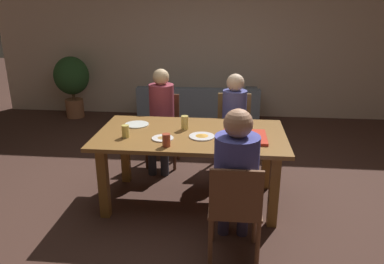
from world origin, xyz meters
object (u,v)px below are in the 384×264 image
at_px(chair_2, 234,127).
at_px(drinking_glass_3, 125,131).
at_px(plate_2, 202,136).
at_px(person_0, 161,112).
at_px(person_1, 236,171).
at_px(pizza_box_0, 245,137).
at_px(chair_1, 235,207).
at_px(person_2, 234,116).
at_px(plate_0, 163,138).
at_px(drinking_glass_2, 166,140).
at_px(plate_1, 137,124).
at_px(drinking_glass_1, 254,145).
at_px(chair_0, 163,126).
at_px(drinking_glass_0, 185,123).
at_px(couch, 199,110).
at_px(dining_table, 191,143).
at_px(potted_plant, 72,80).

distance_m(chair_2, drinking_glass_3, 1.61).
distance_m(chair_2, plate_2, 1.17).
height_order(chair_2, plate_2, chair_2).
height_order(person_0, drinking_glass_3, person_0).
relative_size(chair_2, plate_2, 3.68).
distance_m(person_1, pizza_box_0, 0.72).
height_order(chair_1, chair_2, chair_2).
xyz_separation_m(chair_2, drinking_glass_3, (-1.05, -1.17, 0.32)).
distance_m(chair_2, person_2, 0.25).
height_order(plate_0, drinking_glass_2, drinking_glass_2).
xyz_separation_m(chair_1, person_2, (-0.00, 1.78, 0.20)).
xyz_separation_m(person_0, chair_2, (0.90, 0.13, -0.21)).
bearing_deg(plate_1, drinking_glass_1, -27.47).
relative_size(person_0, drinking_glass_2, 10.53).
xyz_separation_m(person_2, drinking_glass_3, (-1.05, -1.02, 0.12)).
relative_size(plate_0, plate_1, 0.82).
height_order(person_1, plate_0, person_1).
xyz_separation_m(chair_0, drinking_glass_0, (0.38, -0.89, 0.34)).
relative_size(chair_2, person_2, 0.76).
distance_m(person_1, couch, 3.50).
bearing_deg(couch, dining_table, -87.29).
bearing_deg(couch, chair_1, -81.01).
xyz_separation_m(chair_0, plate_0, (0.21, -1.19, 0.27)).
relative_size(person_1, drinking_glass_3, 10.44).
bearing_deg(chair_2, potted_plant, 147.18).
relative_size(person_2, drinking_glass_3, 9.93).
height_order(person_1, pizza_box_0, person_1).
height_order(plate_2, drinking_glass_2, drinking_glass_2).
bearing_deg(chair_1, plate_0, 132.54).
bearing_deg(person_1, couch, 99.34).
height_order(person_2, drinking_glass_2, person_2).
bearing_deg(chair_1, person_1, 90.00).
bearing_deg(potted_plant, drinking_glass_3, -59.00).
relative_size(person_2, couch, 0.61).
height_order(dining_table, person_1, person_1).
height_order(person_2, drinking_glass_1, person_2).
height_order(person_0, potted_plant, person_0).
bearing_deg(chair_0, drinking_glass_3, -97.58).
distance_m(chair_2, drinking_glass_0, 1.07).
bearing_deg(drinking_glass_2, plate_1, 125.66).
bearing_deg(plate_2, drinking_glass_3, -173.87).
distance_m(dining_table, person_2, 0.94).
bearing_deg(plate_1, dining_table, -18.06).
relative_size(drinking_glass_3, potted_plant, 0.11).
distance_m(chair_0, couch, 1.66).
xyz_separation_m(pizza_box_0, plate_2, (-0.41, -0.00, -0.00)).
distance_m(person_1, plate_0, 0.93).
bearing_deg(drinking_glass_0, chair_0, 113.30).
distance_m(drinking_glass_1, drinking_glass_2, 0.78).
height_order(dining_table, person_0, person_0).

